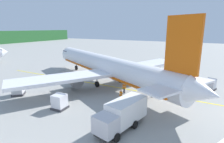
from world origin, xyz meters
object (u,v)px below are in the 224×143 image
object	(u,v)px
airliner_foreground	(106,66)
cargo_container_far	(60,102)
crew_loader_left	(152,91)
crew_marshaller	(121,95)
cargo_container_mid	(211,84)
service_truck_fuel	(122,114)
crew_loader_right	(124,87)
cargo_container_near	(18,89)

from	to	relation	value
airliner_foreground	cargo_container_far	distance (m)	12.89
crew_loader_left	crew_marshaller	bearing A→B (deg)	137.48
airliner_foreground	cargo_container_mid	world-z (taller)	airliner_foreground
airliner_foreground	crew_loader_left	bearing A→B (deg)	-105.95
cargo_container_far	service_truck_fuel	bearing A→B (deg)	-92.25
cargo_container_mid	crew_loader_right	world-z (taller)	cargo_container_mid
crew_marshaller	crew_loader_left	size ratio (longest dim) A/B	1.03
cargo_container_near	crew_marshaller	world-z (taller)	cargo_container_near
cargo_container_near	cargo_container_mid	distance (m)	32.28
cargo_container_near	crew_marshaller	size ratio (longest dim) A/B	1.39
airliner_foreground	crew_loader_left	xyz separation A→B (m)	(-2.82, -9.86, -2.37)
cargo_container_far	crew_loader_right	xyz separation A→B (m)	(9.48, -5.04, -0.00)
cargo_container_mid	cargo_container_far	world-z (taller)	cargo_container_far
crew_loader_left	crew_loader_right	size ratio (longest dim) A/B	1.02
cargo_container_far	crew_loader_left	bearing A→B (deg)	-44.39
cargo_container_mid	crew_loader_left	distance (m)	11.52
service_truck_fuel	crew_marshaller	xyz separation A→B (m)	(6.37, 3.23, -0.60)
crew_loader_right	airliner_foreground	bearing A→B (deg)	58.87
cargo_container_far	cargo_container_mid	bearing A→B (deg)	-43.82
service_truck_fuel	cargo_container_mid	world-z (taller)	service_truck_fuel
airliner_foreground	service_truck_fuel	world-z (taller)	airliner_foreground
airliner_foreground	crew_loader_left	world-z (taller)	airliner_foreground
airliner_foreground	cargo_container_near	xyz separation A→B (m)	(-12.03, 9.31, -2.39)
cargo_container_mid	crew_loader_left	world-z (taller)	cargo_container_mid
airliner_foreground	crew_marshaller	xyz separation A→B (m)	(-6.66, -6.33, -2.34)
cargo_container_mid	crew_loader_right	distance (m)	15.24
cargo_container_near	crew_loader_right	size ratio (longest dim) A/B	1.47
service_truck_fuel	crew_marshaller	bearing A→B (deg)	26.89
cargo_container_near	cargo_container_far	distance (m)	9.55
cargo_container_near	service_truck_fuel	bearing A→B (deg)	-93.04
cargo_container_far	crew_loader_right	world-z (taller)	cargo_container_far
cargo_container_near	crew_loader_left	world-z (taller)	cargo_container_near
cargo_container_far	crew_loader_left	world-z (taller)	cargo_container_far
service_truck_fuel	cargo_container_far	world-z (taller)	service_truck_fuel
airliner_foreground	crew_loader_right	size ratio (longest dim) A/B	22.90
cargo_container_mid	crew_marshaller	xyz separation A→B (m)	(-12.25, 11.40, 0.08)
crew_loader_right	crew_loader_left	bearing A→B (deg)	-85.49
service_truck_fuel	crew_loader_left	distance (m)	10.23
cargo_container_mid	crew_marshaller	distance (m)	16.74
cargo_container_near	crew_loader_right	distance (m)	17.05
airliner_foreground	cargo_container_far	bearing A→B (deg)	-178.99
cargo_container_far	cargo_container_near	bearing A→B (deg)	86.20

